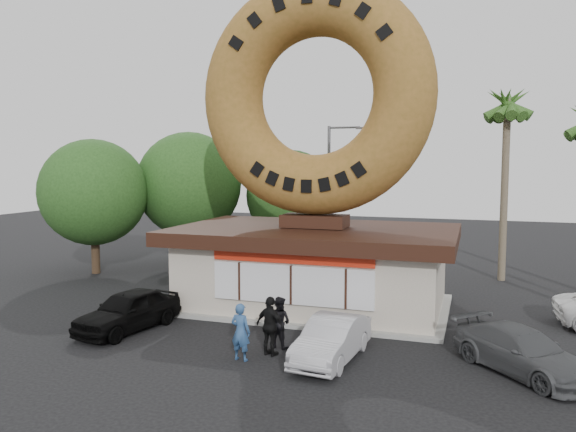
# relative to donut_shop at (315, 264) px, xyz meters

# --- Properties ---
(ground) EXTENTS (90.00, 90.00, 0.00)m
(ground) POSITION_rel_donut_shop_xyz_m (0.00, -5.98, -1.77)
(ground) COLOR black
(ground) RESTS_ON ground
(donut_shop) EXTENTS (11.20, 7.20, 3.80)m
(donut_shop) POSITION_rel_donut_shop_xyz_m (0.00, 0.00, 0.00)
(donut_shop) COLOR beige
(donut_shop) RESTS_ON ground
(giant_donut) EXTENTS (9.45, 2.41, 9.45)m
(giant_donut) POSITION_rel_donut_shop_xyz_m (0.00, 0.02, 6.76)
(giant_donut) COLOR #9A652C
(giant_donut) RESTS_ON donut_shop
(tree_west) EXTENTS (6.00, 6.00, 7.65)m
(tree_west) POSITION_rel_donut_shop_xyz_m (-9.50, 7.02, 2.87)
(tree_west) COLOR #473321
(tree_west) RESTS_ON ground
(tree_mid) EXTENTS (5.20, 5.20, 6.63)m
(tree_mid) POSITION_rel_donut_shop_xyz_m (-4.00, 9.02, 2.25)
(tree_mid) COLOR #473321
(tree_mid) RESTS_ON ground
(tree_far) EXTENTS (5.60, 5.60, 7.14)m
(tree_far) POSITION_rel_donut_shop_xyz_m (-13.00, 3.02, 2.56)
(tree_far) COLOR #473321
(tree_far) RESTS_ON ground
(palm_near) EXTENTS (2.60, 2.60, 9.75)m
(palm_near) POSITION_rel_donut_shop_xyz_m (7.50, 8.02, 6.65)
(palm_near) COLOR #726651
(palm_near) RESTS_ON ground
(street_lamp) EXTENTS (2.11, 0.20, 8.00)m
(street_lamp) POSITION_rel_donut_shop_xyz_m (-1.86, 10.02, 2.72)
(street_lamp) COLOR #59595E
(street_lamp) RESTS_ON ground
(person_left) EXTENTS (0.68, 0.49, 1.74)m
(person_left) POSITION_rel_donut_shop_xyz_m (-0.38, -6.73, -0.90)
(person_left) COLOR #2B4D7E
(person_left) RESTS_ON ground
(person_center) EXTENTS (0.95, 0.84, 1.65)m
(person_center) POSITION_rel_donut_shop_xyz_m (0.31, -5.22, -0.94)
(person_center) COLOR black
(person_center) RESTS_ON ground
(person_right) EXTENTS (1.16, 0.78, 1.84)m
(person_right) POSITION_rel_donut_shop_xyz_m (0.32, -6.06, -0.85)
(person_right) COLOR black
(person_right) RESTS_ON ground
(car_black) EXTENTS (2.41, 4.44, 1.43)m
(car_black) POSITION_rel_donut_shop_xyz_m (-5.34, -5.22, -1.05)
(car_black) COLOR black
(car_black) RESTS_ON ground
(car_silver) EXTENTS (1.73, 4.01, 1.28)m
(car_silver) POSITION_rel_donut_shop_xyz_m (2.20, -5.86, -1.12)
(car_silver) COLOR #B6B5BB
(car_silver) RESTS_ON ground
(car_grey) EXTENTS (4.23, 4.32, 1.25)m
(car_grey) POSITION_rel_donut_shop_xyz_m (7.53, -5.15, -1.14)
(car_grey) COLOR #4D4F52
(car_grey) RESTS_ON ground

